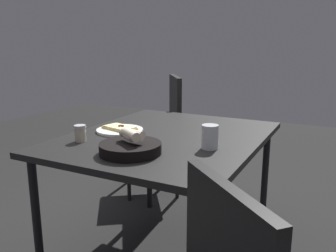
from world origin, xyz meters
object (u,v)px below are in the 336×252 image
Objects in this scene: dining_table at (167,146)px; pepper_shaker at (80,134)px; pizza_plate at (120,130)px; beer_glass at (210,138)px; bread_basket at (131,147)px; chair_near at (162,128)px.

pepper_shaker is (-0.32, -0.30, 0.09)m from dining_table.
pizza_plate is 2.29× the size of beer_glass.
beer_glass reaches higher than dining_table.
pepper_shaker is (-0.33, 0.05, 0.00)m from bread_basket.
pizza_plate is 0.56m from beer_glass.
beer_glass is (0.28, 0.23, 0.02)m from bread_basket.
bread_basket is at bearing -9.33° from pepper_shaker.
pizza_plate is at bearing 77.07° from pepper_shaker.
chair_near is (-0.50, 0.87, -0.14)m from dining_table.
chair_near is at bearing 128.31° from beer_glass.
bread_basket is at bearing -88.79° from dining_table.
pepper_shaker is (-0.06, -0.25, 0.03)m from pizza_plate.
bread_basket reaches higher than pizza_plate.
dining_table is at bearing 10.22° from pizza_plate.
bread_basket is 1.34m from chair_near.
dining_table is at bearing 42.97° from pepper_shaker.
beer_glass is 0.12× the size of chair_near.
beer_glass is at bearing -23.46° from dining_table.
beer_glass reaches higher than pepper_shaker.
pizza_plate is 0.97m from chair_near.
pizza_plate is at bearing 172.02° from beer_glass.
dining_table is 1.01m from chair_near.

